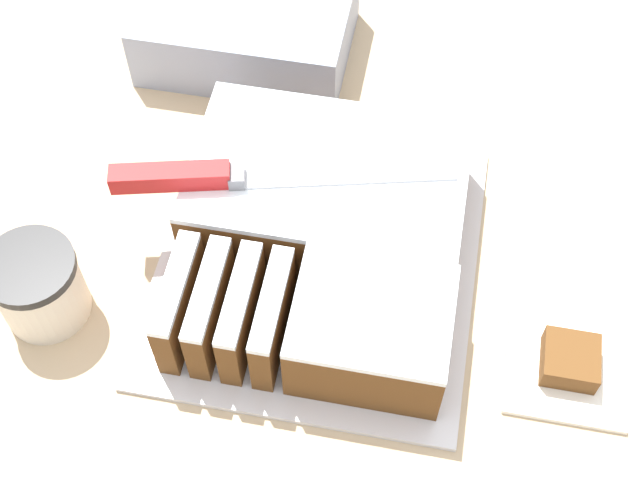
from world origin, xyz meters
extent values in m
cube|color=tan|center=(0.00, 0.00, 0.47)|extent=(1.40, 1.10, 0.94)
cube|color=silver|center=(0.00, 0.01, 0.95)|extent=(0.33, 0.35, 0.01)
cube|color=brown|center=(0.00, 0.07, 0.99)|extent=(0.28, 0.18, 0.08)
cube|color=white|center=(0.00, 0.07, 1.03)|extent=(0.28, 0.18, 0.01)
cube|color=brown|center=(0.07, -0.08, 0.99)|extent=(0.15, 0.12, 0.08)
cube|color=white|center=(0.07, -0.08, 1.03)|extent=(0.15, 0.12, 0.01)
cube|color=brown|center=(-0.12, -0.08, 0.99)|extent=(0.02, 0.11, 0.08)
cube|color=white|center=(-0.12, -0.08, 1.03)|extent=(0.02, 0.11, 0.01)
cube|color=brown|center=(-0.09, -0.08, 0.99)|extent=(0.02, 0.11, 0.08)
cube|color=white|center=(-0.09, -0.08, 1.03)|extent=(0.02, 0.11, 0.01)
cube|color=brown|center=(-0.05, -0.08, 0.99)|extent=(0.02, 0.11, 0.08)
cube|color=white|center=(-0.05, -0.08, 1.03)|extent=(0.02, 0.11, 0.01)
cube|color=brown|center=(-0.02, -0.08, 0.99)|extent=(0.02, 0.11, 0.08)
cube|color=white|center=(-0.02, -0.08, 1.03)|extent=(0.02, 0.11, 0.01)
cube|color=silver|center=(0.02, 0.07, 1.03)|extent=(0.22, 0.08, 0.00)
cube|color=slate|center=(-0.09, 0.04, 1.04)|extent=(0.02, 0.03, 0.02)
cube|color=red|center=(-0.15, 0.02, 1.04)|extent=(0.12, 0.05, 0.02)
cylinder|color=beige|center=(-0.26, -0.09, 0.98)|extent=(0.09, 0.09, 0.08)
cylinder|color=black|center=(-0.26, -0.09, 1.02)|extent=(0.09, 0.09, 0.01)
cube|color=white|center=(0.26, -0.06, 0.95)|extent=(0.12, 0.12, 0.01)
cube|color=brown|center=(0.26, -0.06, 0.96)|extent=(0.05, 0.05, 0.03)
cube|color=#8C99B2|center=(-0.14, 0.31, 0.98)|extent=(0.25, 0.17, 0.08)
camera|label=1|loc=(0.09, -0.47, 1.74)|focal=50.00mm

